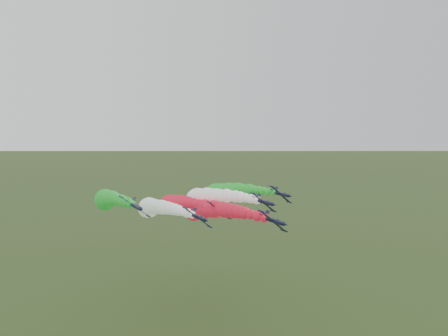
{
  "coord_description": "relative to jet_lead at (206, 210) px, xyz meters",
  "views": [
    {
      "loc": [
        -57.67,
        -95.16,
        65.02
      ],
      "look_at": [
        -3.23,
        -2.38,
        53.77
      ],
      "focal_mm": 35.0,
      "sensor_mm": 36.0,
      "label": 1
    }
  ],
  "objects": [
    {
      "name": "jet_lead",
      "position": [
        0.0,
        0.0,
        0.0
      ],
      "size": [
        14.77,
        62.29,
        14.18
      ],
      "rotation": [
        0.0,
        0.67,
        0.0
      ],
      "color": "black",
      "rests_on": "ground"
    },
    {
      "name": "jet_inner_left",
      "position": [
        -11.23,
        14.98,
        -0.79
      ],
      "size": [
        14.51,
        62.02,
        13.91
      ],
      "rotation": [
        0.0,
        0.67,
        0.0
      ],
      "color": "black",
      "rests_on": "ground"
    },
    {
      "name": "jet_inner_right",
      "position": [
        7.24,
        13.84,
        1.26
      ],
      "size": [
        14.6,
        62.11,
        14.0
      ],
      "rotation": [
        0.0,
        0.67,
        0.0
      ],
      "color": "black",
      "rests_on": "ground"
    },
    {
      "name": "jet_outer_left",
      "position": [
        -24.73,
        19.16,
        2.43
      ],
      "size": [
        14.48,
        61.99,
        13.88
      ],
      "rotation": [
        0.0,
        0.67,
        0.0
      ],
      "color": "black",
      "rests_on": "ground"
    },
    {
      "name": "jet_outer_right",
      "position": [
        20.13,
        24.0,
        0.79
      ],
      "size": [
        14.47,
        61.98,
        13.87
      ],
      "rotation": [
        0.0,
        0.67,
        0.0
      ],
      "color": "black",
      "rests_on": "ground"
    },
    {
      "name": "jet_trail",
      "position": [
        2.19,
        27.67,
        -2.7
      ],
      "size": [
        14.63,
        62.14,
        14.03
      ],
      "rotation": [
        0.0,
        0.67,
        0.0
      ],
      "color": "black",
      "rests_on": "ground"
    }
  ]
}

